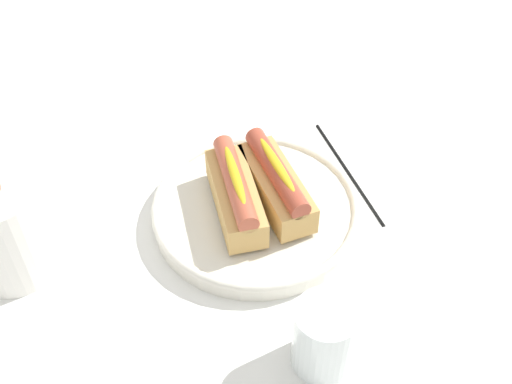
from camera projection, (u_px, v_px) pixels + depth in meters
ground_plane at (267, 227)px, 0.84m from camera, size 2.40×2.40×0.00m
serving_bowl at (256, 210)px, 0.84m from camera, size 0.27×0.27×0.03m
hotdog_front at (276, 183)px, 0.82m from camera, size 0.15×0.06×0.06m
hotdog_back at (235, 193)px, 0.80m from camera, size 0.16×0.08×0.06m
water_glass at (324, 340)px, 0.67m from camera, size 0.07×0.07×0.09m
paper_towel_roll at (4, 229)px, 0.75m from camera, size 0.11×0.11×0.13m
chopstick_near at (348, 171)px, 0.91m from camera, size 0.22×0.03×0.01m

